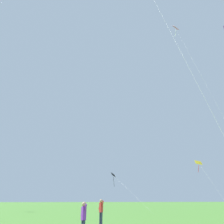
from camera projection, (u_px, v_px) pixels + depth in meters
name	position (u px, v px, depth m)	size (l,w,h in m)	color
kite_pink_low	(179.00, 36.00, 36.13)	(1.16, 10.98, 30.25)	pink
kite_yellow_diamond	(199.00, 165.00, 32.20)	(1.16, 5.84, 7.35)	yellow
kite_black_large	(115.00, 177.00, 41.03)	(4.19, 12.08, 6.73)	black
person_in_blue_jacket	(101.00, 209.00, 15.98)	(0.39, 0.52, 1.78)	#2D3351
person_in_red_shirt	(84.00, 216.00, 10.56)	(0.31, 0.51, 1.64)	#2D3351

